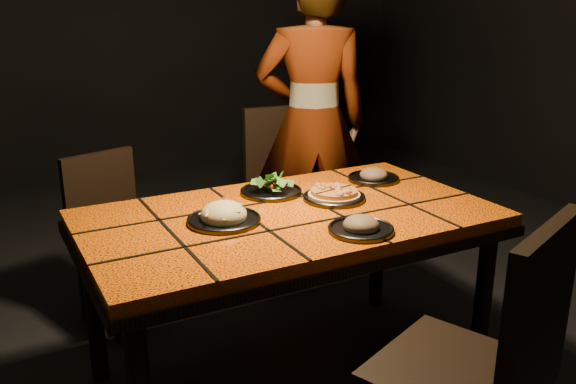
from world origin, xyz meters
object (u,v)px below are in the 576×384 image
chair_near (491,359)px  plate_pasta (224,216)px  chair_far_left (113,227)px  chair_far_right (287,180)px  diner (312,123)px  plate_pizza (334,196)px  dining_table (289,231)px

chair_near → plate_pasta: 1.06m
chair_near → chair_far_left: size_ratio=1.20×
chair_near → chair_far_right: 1.97m
diner → plate_pasta: 1.32m
plate_pizza → diner: bearing=65.3°
chair_far_left → plate_pizza: (0.76, -0.83, 0.29)m
chair_near → plate_pasta: chair_near is taller
diner → chair_far_left: bearing=24.6°
chair_near → plate_pizza: size_ratio=3.83×
chair_near → chair_far_right: chair_near is taller
chair_near → diner: (0.51, 1.89, 0.31)m
chair_near → chair_far_right: bearing=-122.9°
dining_table → plate_pasta: (-0.27, 0.01, 0.10)m
diner → plate_pizza: (-0.41, -0.90, -0.12)m
chair_near → chair_far_left: bearing=-92.3°
chair_far_right → plate_pasta: chair_far_right is taller
dining_table → chair_far_left: size_ratio=1.92×
plate_pizza → plate_pasta: (-0.51, -0.04, 0.01)m
chair_far_right → plate_pizza: chair_far_right is taller
chair_far_left → chair_far_right: size_ratio=0.87×
plate_pizza → plate_pasta: plate_pasta is taller
chair_far_right → diner: (0.14, -0.05, 0.33)m
dining_table → chair_far_left: chair_far_left is taller
dining_table → chair_near: 0.96m
dining_table → diner: (0.65, 0.95, 0.21)m
dining_table → plate_pasta: size_ratio=5.78×
chair_near → plate_pasta: (-0.42, 0.96, 0.20)m
dining_table → chair_far_left: (-0.52, 0.88, -0.19)m
dining_table → diner: bearing=55.3°
plate_pizza → plate_pasta: 0.51m
dining_table → plate_pasta: bearing=177.1°
chair_far_right → plate_pizza: 1.01m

